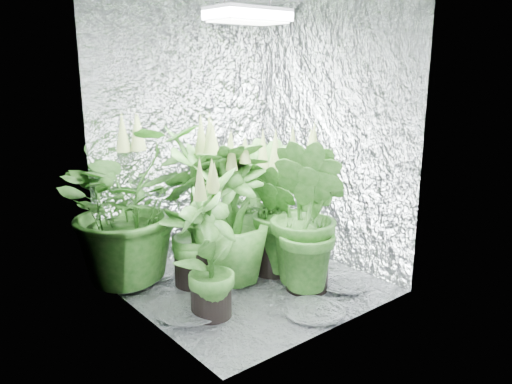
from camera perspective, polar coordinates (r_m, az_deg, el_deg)
The scene contains 12 objects.
ground at distance 3.63m, azimuth -0.79°, elevation -10.47°, with size 1.60×1.60×0.00m, color silver.
walls at distance 3.34m, azimuth -0.85°, elevation 5.30°, with size 1.62×1.62×2.00m.
grow_lamp at distance 3.31m, azimuth -0.91°, elevation 19.55°, with size 0.50×0.30×0.22m.
plant_a at distance 3.58m, azimuth -14.65°, elevation -1.36°, with size 1.07×1.07×1.22m.
plant_b at distance 3.48m, azimuth -7.05°, elevation -1.99°, with size 0.82×0.82×1.20m.
plant_c at distance 3.68m, azimuth 2.06°, elevation -2.13°, with size 0.71×0.71×1.07m.
plant_d at distance 3.50m, azimuth -2.82°, elevation -2.50°, with size 0.70×0.70×1.09m.
plant_e at distance 3.93m, azimuth 0.27°, elevation -2.45°, with size 0.82×0.82×0.83m.
plant_f at distance 3.04m, azimuth -5.29°, elevation -6.12°, with size 0.67×0.67×1.01m.
plant_g at distance 3.39m, azimuth 6.02°, elevation -2.82°, with size 0.64×0.64×1.14m.
circulation_fan at distance 4.35m, azimuth 0.19°, elevation -3.81°, with size 0.21×0.34×0.40m.
plant_label at distance 3.49m, azimuth 7.02°, elevation -6.34°, with size 0.05×0.01×0.08m, color white.
Camera 1 is at (-2.04, -2.59, 1.52)m, focal length 35.00 mm.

